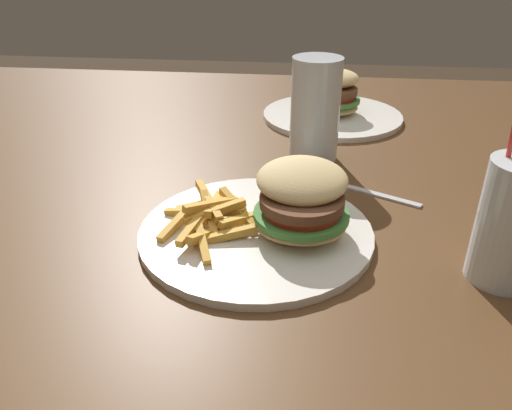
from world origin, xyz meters
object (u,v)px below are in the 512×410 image
Objects in this scene: meal_plate_near at (273,218)px; spoon at (321,176)px; beer_glass at (315,112)px; juice_glass at (511,229)px; meal_plate_far at (333,105)px.

spoon is (0.06, 0.16, -0.02)m from meal_plate_near.
spoon is (0.01, -0.08, -0.07)m from beer_glass.
beer_glass is (0.04, 0.25, 0.05)m from meal_plate_near.
meal_plate_near is 1.56× the size of spoon.
meal_plate_near is 0.25m from juice_glass.
juice_glass is at bearing -71.98° from meal_plate_far.
spoon is at bearing -94.35° from meal_plate_far.
spoon is at bearing -80.89° from beer_glass.
juice_glass reaches higher than meal_plate_far.
meal_plate_near is at bearing 167.63° from juice_glass.
beer_glass is at bearing -53.70° from spoon.
beer_glass is 0.90× the size of spoon.
juice_glass is at bearing -12.37° from meal_plate_near.
meal_plate_near is 1.03× the size of meal_plate_far.
meal_plate_far is at bearing 80.31° from beer_glass.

